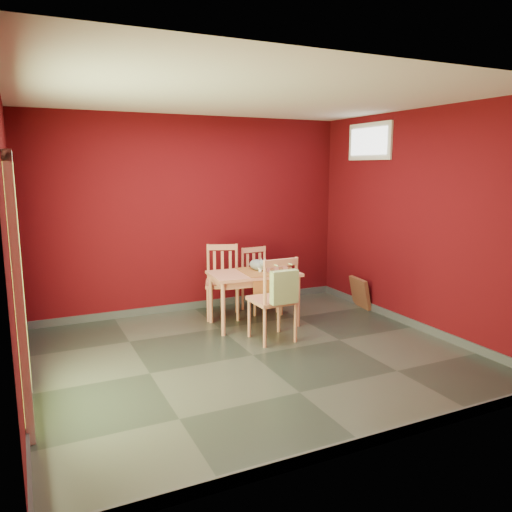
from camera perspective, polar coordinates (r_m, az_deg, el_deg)
name	(u,v)px	position (r m, az deg, el deg)	size (l,w,h in m)	color
ground	(253,355)	(5.50, -0.35, -11.27)	(4.50, 4.50, 0.00)	#2D342D
room_shell	(253,351)	(5.48, -0.35, -10.78)	(4.50, 4.50, 4.50)	#4D080C
doorway	(17,282)	(4.33, -25.68, -2.68)	(0.06, 1.01, 2.13)	#B7D838
window	(369,141)	(7.15, 12.83, 12.65)	(0.05, 0.90, 0.50)	white
outlet_plate	(292,278)	(7.81, 4.13, -2.49)	(0.08, 0.01, 0.12)	silver
dining_table	(254,279)	(6.35, -0.24, -2.63)	(1.15, 0.72, 0.69)	tan
table_runner	(257,278)	(6.25, 0.17, -2.48)	(0.34, 0.64, 0.32)	#985527
chair_far_left	(223,280)	(6.75, -3.83, -2.80)	(0.59, 0.59, 0.97)	tan
chair_far_right	(258,279)	(7.01, 0.27, -2.63)	(0.44, 0.44, 0.89)	tan
chair_near	(274,298)	(5.78, 2.09, -4.84)	(0.48, 0.48, 1.00)	tan
tote_bag	(284,287)	(5.54, 3.24, -3.54)	(0.31, 0.19, 0.44)	#9BB070
cat	(258,263)	(6.44, 0.21, -0.79)	(0.20, 0.38, 0.19)	slate
picture_frame	(360,293)	(7.37, 11.80, -4.13)	(0.19, 0.45, 0.44)	brown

